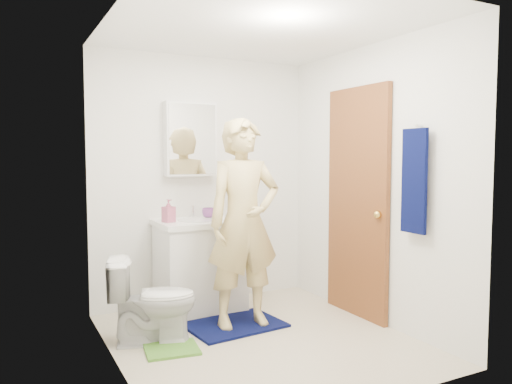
% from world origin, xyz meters
% --- Properties ---
extents(floor, '(2.20, 2.40, 0.02)m').
position_xyz_m(floor, '(0.00, 0.00, -0.01)').
color(floor, beige).
rests_on(floor, ground).
extents(ceiling, '(2.20, 2.40, 0.02)m').
position_xyz_m(ceiling, '(0.00, 0.00, 2.41)').
color(ceiling, white).
rests_on(ceiling, ground).
extents(wall_back, '(2.20, 0.02, 2.40)m').
position_xyz_m(wall_back, '(0.00, 1.21, 1.20)').
color(wall_back, white).
rests_on(wall_back, ground).
extents(wall_front, '(2.20, 0.02, 2.40)m').
position_xyz_m(wall_front, '(0.00, -1.21, 1.20)').
color(wall_front, white).
rests_on(wall_front, ground).
extents(wall_left, '(0.02, 2.40, 2.40)m').
position_xyz_m(wall_left, '(-1.11, 0.00, 1.20)').
color(wall_left, white).
rests_on(wall_left, ground).
extents(wall_right, '(0.02, 2.40, 2.40)m').
position_xyz_m(wall_right, '(1.11, 0.00, 1.20)').
color(wall_right, white).
rests_on(wall_right, ground).
extents(vanity_cabinet, '(0.75, 0.55, 0.80)m').
position_xyz_m(vanity_cabinet, '(-0.15, 0.91, 0.40)').
color(vanity_cabinet, white).
rests_on(vanity_cabinet, floor).
extents(countertop, '(0.79, 0.59, 0.05)m').
position_xyz_m(countertop, '(-0.15, 0.91, 0.83)').
color(countertop, white).
rests_on(countertop, vanity_cabinet).
extents(sink_basin, '(0.40, 0.40, 0.03)m').
position_xyz_m(sink_basin, '(-0.15, 0.91, 0.84)').
color(sink_basin, white).
rests_on(sink_basin, countertop).
extents(faucet, '(0.03, 0.03, 0.12)m').
position_xyz_m(faucet, '(-0.15, 1.09, 0.91)').
color(faucet, silver).
rests_on(faucet, countertop).
extents(medicine_cabinet, '(0.50, 0.12, 0.70)m').
position_xyz_m(medicine_cabinet, '(-0.15, 1.14, 1.60)').
color(medicine_cabinet, white).
rests_on(medicine_cabinet, wall_back).
extents(mirror_panel, '(0.46, 0.01, 0.66)m').
position_xyz_m(mirror_panel, '(-0.15, 1.08, 1.60)').
color(mirror_panel, white).
rests_on(mirror_panel, wall_back).
extents(door, '(0.05, 0.80, 2.05)m').
position_xyz_m(door, '(1.07, 0.15, 1.02)').
color(door, brown).
rests_on(door, ground).
extents(door_knob, '(0.07, 0.07, 0.07)m').
position_xyz_m(door_knob, '(1.03, -0.17, 0.95)').
color(door_knob, gold).
rests_on(door_knob, door).
extents(towel, '(0.03, 0.24, 0.80)m').
position_xyz_m(towel, '(1.03, -0.57, 1.25)').
color(towel, '#060C3C').
rests_on(towel, wall_right).
extents(towel_hook, '(0.06, 0.02, 0.02)m').
position_xyz_m(towel_hook, '(1.07, -0.57, 1.67)').
color(towel_hook, silver).
rests_on(towel_hook, wall_right).
extents(toilet, '(0.73, 0.55, 0.67)m').
position_xyz_m(toilet, '(-0.76, 0.33, 0.33)').
color(toilet, white).
rests_on(toilet, floor).
extents(bath_mat, '(0.83, 0.63, 0.02)m').
position_xyz_m(bath_mat, '(-0.05, 0.37, 0.01)').
color(bath_mat, '#060C3C').
rests_on(bath_mat, floor).
extents(green_rug, '(0.43, 0.38, 0.02)m').
position_xyz_m(green_rug, '(-0.69, 0.10, 0.01)').
color(green_rug, '#589A33').
rests_on(green_rug, floor).
extents(soap_dispenser, '(0.12, 0.12, 0.21)m').
position_xyz_m(soap_dispenser, '(-0.45, 0.90, 0.95)').
color(soap_dispenser, '#B45474').
rests_on(soap_dispenser, countertop).
extents(toothbrush_cup, '(0.12, 0.12, 0.09)m').
position_xyz_m(toothbrush_cup, '(-0.01, 1.04, 0.90)').
color(toothbrush_cup, '#82408E').
rests_on(toothbrush_cup, countertop).
extents(man, '(0.66, 0.45, 1.73)m').
position_xyz_m(man, '(0.01, 0.32, 0.89)').
color(man, '#D1B875').
rests_on(man, bath_mat).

